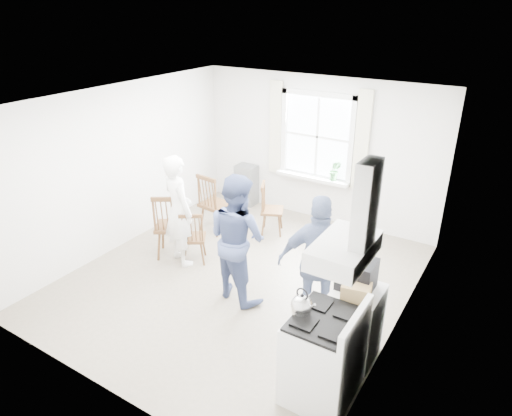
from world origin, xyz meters
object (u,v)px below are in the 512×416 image
Objects in this scene: low_cabinet at (355,323)px; windsor_chair_c at (169,220)px; person_left at (179,210)px; windsor_chair_b at (210,198)px; gas_stove at (324,356)px; stereo_stack at (357,274)px; person_mid at (237,238)px; person_right at (319,262)px; windsor_chair_a at (192,233)px.

low_cabinet is 0.83× the size of windsor_chair_c.
low_cabinet is at bearing -167.19° from person_left.
windsor_chair_c is at bearing -90.43° from windsor_chair_b.
stereo_stack reaches higher than gas_stove.
gas_stove is 0.63× the size of person_mid.
person_right is (-0.57, 0.33, -0.21)m from stereo_stack.
windsor_chair_b is 0.62× the size of person_left.
windsor_chair_a is at bearing 167.86° from low_cabinet.
person_right is (2.20, -0.26, 0.32)m from windsor_chair_a.
stereo_stack is 0.21× the size of person_mid.
person_left is at bearing 169.21° from low_cabinet.
person_left is 0.98× the size of person_mid.
person_left reaches higher than windsor_chair_a.
person_right is at bearing -4.59° from windsor_chair_c.
person_right reaches higher than windsor_chair_c.
gas_stove reaches higher than low_cabinet.
stereo_stack is 2.88m from windsor_chair_a.
person_left is at bearing -171.94° from windsor_chair_a.
gas_stove is at bearing -25.42° from windsor_chair_a.
low_cabinet is at bearing -175.36° from person_mid.
person_left reaches higher than windsor_chair_b.
low_cabinet is at bearing 84.32° from gas_stove.
windsor_chair_b is at bearing 112.05° from windsor_chair_a.
windsor_chair_b is (-3.22, 1.59, 0.21)m from low_cabinet.
person_mid is (1.25, -0.28, 0.02)m from person_left.
windsor_chair_c reaches higher than windsor_chair_a.
gas_stove is 3.24m from person_left.
windsor_chair_c is at bearing 3.98° from person_mid.
windsor_chair_b reaches higher than low_cabinet.
person_right is (2.41, -0.23, -0.01)m from person_left.
person_left is at bearing 156.64° from gas_stove.
low_cabinet is at bearing 125.37° from person_right.
low_cabinet is 1.02× the size of windsor_chair_a.
person_mid reaches higher than windsor_chair_c.
windsor_chair_b is 2.89m from person_right.
gas_stove is at bearing 92.39° from person_right.
person_mid is at bearing -169.01° from person_left.
windsor_chair_c is at bearing -29.92° from person_right.
windsor_chair_c is at bearing 170.20° from low_cabinet.
person_left is (0.19, -1.02, 0.21)m from windsor_chair_b.
person_mid is (1.44, -1.30, 0.23)m from windsor_chair_b.
gas_stove is 2.95× the size of stereo_stack.
windsor_chair_c is at bearing 29.15° from person_left.
person_mid is at bearing -42.02° from windsor_chair_b.
windsor_chair_b is 0.63× the size of person_right.
windsor_chair_c is 0.63× the size of person_left.
person_left is 2.42m from person_right.
stereo_stack is at bearing 124.83° from person_right.
windsor_chair_c is at bearing 158.28° from gas_stove.
person_mid is at bearing 170.86° from stereo_stack.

